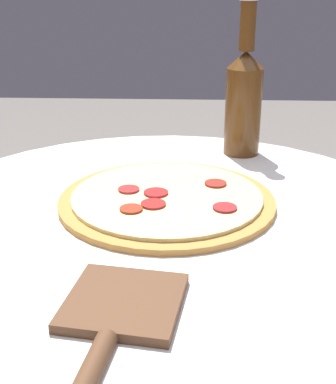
# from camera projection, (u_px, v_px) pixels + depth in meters

# --- Properties ---
(table) EXTENTS (0.85, 0.85, 0.74)m
(table) POSITION_uv_depth(u_px,v_px,m) (166.00, 324.00, 0.88)
(table) COLOR white
(table) RESTS_ON ground_plane
(pizza) EXTENTS (0.34, 0.34, 0.02)m
(pizza) POSITION_uv_depth(u_px,v_px,m) (168.00, 199.00, 0.85)
(pizza) COLOR #B77F3D
(pizza) RESTS_ON table
(beer_bottle) EXTENTS (0.07, 0.07, 0.30)m
(beer_bottle) POSITION_uv_depth(u_px,v_px,m) (244.00, 98.00, 1.04)
(beer_bottle) COLOR #563314
(beer_bottle) RESTS_ON table
(pizza_paddle) EXTENTS (0.24, 0.14, 0.02)m
(pizza_paddle) POSITION_uv_depth(u_px,v_px,m) (118.00, 315.00, 0.57)
(pizza_paddle) COLOR brown
(pizza_paddle) RESTS_ON table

